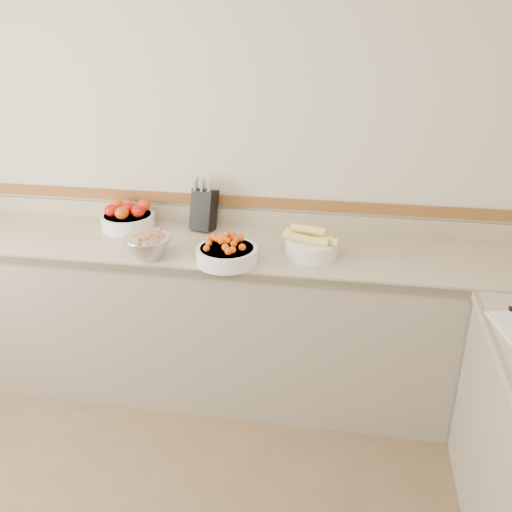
% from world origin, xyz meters
% --- Properties ---
extents(back_wall, '(4.00, 0.00, 4.00)m').
position_xyz_m(back_wall, '(0.00, 2.00, 1.30)').
color(back_wall, beige).
rests_on(back_wall, ground_plane).
extents(counter_back, '(4.00, 0.65, 1.08)m').
position_xyz_m(counter_back, '(0.00, 1.68, 0.45)').
color(counter_back, tan).
rests_on(counter_back, ground_plane).
extents(knife_block, '(0.16, 0.18, 0.31)m').
position_xyz_m(knife_block, '(-0.04, 1.90, 1.02)').
color(knife_block, black).
rests_on(knife_block, counter_back).
extents(tomato_bowl, '(0.31, 0.31, 0.15)m').
position_xyz_m(tomato_bowl, '(-0.48, 1.84, 0.96)').
color(tomato_bowl, white).
rests_on(tomato_bowl, counter_back).
extents(cherry_tomato_bowl, '(0.31, 0.31, 0.17)m').
position_xyz_m(cherry_tomato_bowl, '(0.18, 1.47, 0.96)').
color(cherry_tomato_bowl, white).
rests_on(cherry_tomato_bowl, counter_back).
extents(corn_bowl, '(0.30, 0.28, 0.16)m').
position_xyz_m(corn_bowl, '(0.59, 1.63, 0.96)').
color(corn_bowl, white).
rests_on(corn_bowl, counter_back).
extents(rhubarb_bowl, '(0.24, 0.24, 0.14)m').
position_xyz_m(rhubarb_bowl, '(-0.23, 1.47, 0.97)').
color(rhubarb_bowl, '#B2B2BA').
rests_on(rhubarb_bowl, counter_back).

